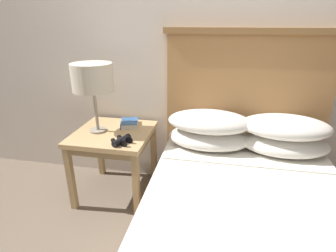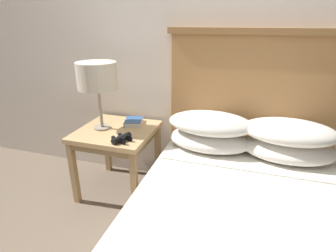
{
  "view_description": "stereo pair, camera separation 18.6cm",
  "coord_description": "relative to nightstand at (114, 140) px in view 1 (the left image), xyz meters",
  "views": [
    {
      "loc": [
        0.21,
        -1.05,
        1.36
      ],
      "look_at": [
        -0.13,
        0.65,
        0.66
      ],
      "focal_mm": 28.0,
      "sensor_mm": 36.0,
      "label": 1
    },
    {
      "loc": [
        0.39,
        -1.01,
        1.36
      ],
      "look_at": [
        -0.13,
        0.65,
        0.66
      ],
      "focal_mm": 28.0,
      "sensor_mm": 36.0,
      "label": 2
    }
  ],
  "objects": [
    {
      "name": "book_on_nightstand",
      "position": [
        0.08,
        0.15,
        0.1
      ],
      "size": [
        0.18,
        0.21,
        0.04
      ],
      "color": "silver",
      "rests_on": "nightstand"
    },
    {
      "name": "nightstand",
      "position": [
        0.0,
        0.0,
        0.0
      ],
      "size": [
        0.58,
        0.58,
        0.56
      ],
      "color": "tan",
      "rests_on": "ground_plane"
    },
    {
      "name": "wall_back",
      "position": [
        0.57,
        0.35,
        0.81
      ],
      "size": [
        8.0,
        0.06,
        2.6
      ],
      "color": "silver",
      "rests_on": "ground_plane"
    },
    {
      "name": "table_lamp",
      "position": [
        -0.12,
        -0.01,
        0.49
      ],
      "size": [
        0.3,
        0.3,
        0.52
      ],
      "color": "gray",
      "rests_on": "nightstand"
    },
    {
      "name": "bed",
      "position": [
        0.99,
        -0.51,
        -0.17
      ],
      "size": [
        1.28,
        1.91,
        1.32
      ],
      "color": "brown",
      "rests_on": "ground_plane"
    },
    {
      "name": "binoculars_pair",
      "position": [
        0.14,
        -0.19,
        0.1
      ],
      "size": [
        0.16,
        0.16,
        0.05
      ],
      "color": "black",
      "rests_on": "nightstand"
    }
  ]
}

